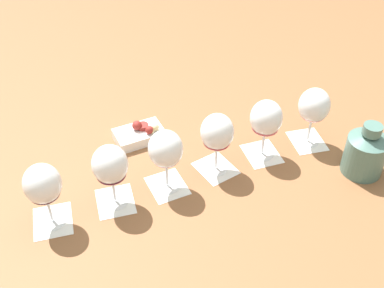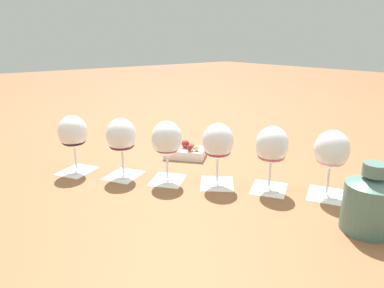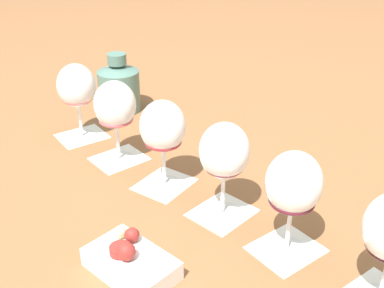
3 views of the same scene
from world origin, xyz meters
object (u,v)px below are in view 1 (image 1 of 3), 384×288
wine_glass_0 (314,108)px  wine_glass_1 (266,120)px  wine_glass_4 (110,167)px  wine_glass_5 (43,186)px  wine_glass_3 (166,151)px  snack_dish (140,134)px  wine_glass_2 (217,134)px  ceramic_vase (366,152)px

wine_glass_0 → wine_glass_1: 0.15m
wine_glass_0 → wine_glass_4: bearing=-51.9°
wine_glass_5 → wine_glass_4: bearing=128.1°
wine_glass_4 → wine_glass_5: same height
wine_glass_0 → wine_glass_3: bearing=-51.6°
wine_glass_4 → wine_glass_0: bearing=128.1°
wine_glass_1 → wine_glass_4: bearing=-51.2°
wine_glass_0 → wine_glass_1: bearing=-54.1°
wine_glass_4 → snack_dish: size_ratio=1.09×
wine_glass_0 → wine_glass_5: bearing=-51.9°
wine_glass_1 → wine_glass_4: same height
wine_glass_0 → wine_glass_5: size_ratio=1.00×
wine_glass_1 → wine_glass_5: 0.60m
wine_glass_2 → wine_glass_5: same height
wine_glass_4 → wine_glass_5: (0.10, -0.13, -0.00)m
wine_glass_0 → wine_glass_2: same height
snack_dish → wine_glass_4: bearing=3.9°
wine_glass_0 → wine_glass_1: same height
wine_glass_0 → wine_glass_5: (0.46, -0.59, 0.00)m
wine_glass_1 → snack_dish: (0.02, -0.36, -0.10)m
wine_glass_2 → wine_glass_5: 0.45m
wine_glass_1 → wine_glass_2: same height
wine_glass_0 → ceramic_vase: bearing=58.5°
wine_glass_0 → ceramic_vase: 0.18m
wine_glass_3 → wine_glass_1: bearing=129.7°
wine_glass_0 → wine_glass_3: (0.28, -0.35, -0.00)m
wine_glass_2 → wine_glass_3: size_ratio=1.00×
wine_glass_1 → wine_glass_3: size_ratio=1.00×
ceramic_vase → snack_dish: bearing=-88.5°
wine_glass_0 → ceramic_vase: (0.09, 0.15, -0.05)m
wine_glass_0 → wine_glass_3: same height
wine_glass_0 → wine_glass_4: (0.36, -0.46, 0.00)m
wine_glass_4 → snack_dish: (-0.25, -0.02, -0.10)m
wine_glass_2 → wine_glass_3: 0.15m
wine_glass_3 → wine_glass_5: size_ratio=1.00×
wine_glass_3 → ceramic_vase: size_ratio=1.15×
wine_glass_2 → ceramic_vase: bearing=102.8°
wine_glass_2 → wine_glass_4: bearing=-50.8°
wine_glass_0 → snack_dish: size_ratio=1.09×
wine_glass_1 → wine_glass_3: same height
wine_glass_2 → ceramic_vase: size_ratio=1.15×
wine_glass_4 → ceramic_vase: size_ratio=1.15×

